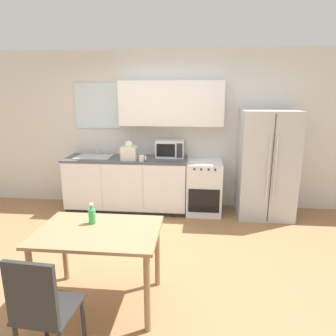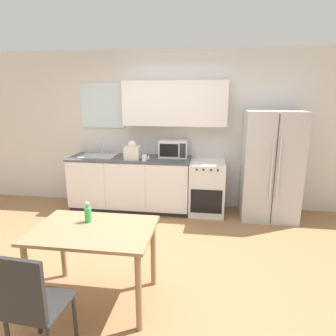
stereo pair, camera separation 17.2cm
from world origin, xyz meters
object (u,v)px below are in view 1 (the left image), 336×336
Objects in this scene: refrigerator at (266,165)px; dining_chair_near at (41,306)px; drink_bottle at (92,216)px; coffee_mug at (142,158)px; oven_range at (204,187)px; dining_table at (99,241)px; microwave at (170,149)px.

refrigerator is 3.84m from dining_chair_near.
refrigerator is 3.08m from drink_bottle.
coffee_mug reaches higher than dining_chair_near.
dining_table is (-1.02, -2.41, 0.21)m from oven_range.
oven_range is 1.85× the size of microwave.
refrigerator reaches higher than coffee_mug.
microwave is (-1.58, 0.17, 0.20)m from refrigerator.
dining_table is at bearing 81.04° from dining_chair_near.
microwave is 2.36× the size of drink_bottle.
dining_chair_near is at bearing -124.90° from refrigerator.
coffee_mug is 0.59× the size of drink_bottle.
drink_bottle is (-0.53, -2.41, -0.22)m from microwave.
dining_chair_near is (-2.19, -3.14, -0.33)m from refrigerator.
dining_table is at bearing -53.41° from drink_bottle.
oven_range is 2.63m from dining_table.
dining_chair_near is (-0.61, -3.30, -0.53)m from microwave.
coffee_mug is 2.04m from drink_bottle.
dining_chair_near is at bearing -110.65° from oven_range.
oven_range is 1.16m from coffee_mug.
drink_bottle is (-2.11, -2.24, -0.02)m from refrigerator.
microwave is at bearing 83.61° from dining_chair_near.
microwave is 0.51× the size of dining_chair_near.
drink_bottle is (-0.12, -2.03, -0.13)m from coffee_mug.
dining_table is at bearing -112.92° from oven_range.
coffee_mug is 2.97m from dining_chair_near.
refrigerator is 1.53× the size of dining_table.
microwave is 2.47m from drink_bottle.
coffee_mug is 0.11× the size of dining_table.
coffee_mug is (-2.00, -0.21, 0.11)m from refrigerator.
refrigerator is 3.62× the size of microwave.
refrigerator reaches higher than drink_bottle.
refrigerator reaches higher than oven_range.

